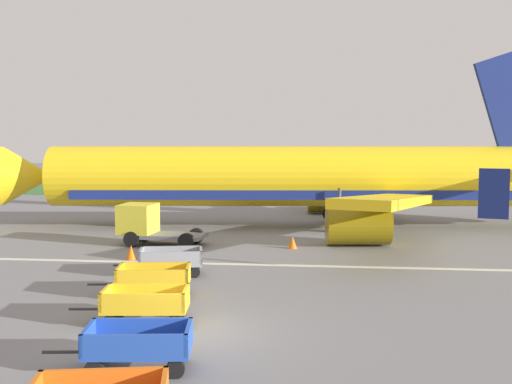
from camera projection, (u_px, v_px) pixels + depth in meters
The scene contains 11 objects.
ground_plane at pixel (183, 334), 17.64m from camera, with size 220.00×220.00×0.00m, color slate.
grass_strip at pixel (289, 185), 71.18m from camera, with size 220.00×28.00×0.06m, color #3D7033.
apron_stripe at pixel (233, 264), 27.25m from camera, with size 120.00×0.36×0.01m, color silver.
airplane at pixel (311, 178), 38.34m from camera, with size 37.67×30.29×11.34m.
baggage_cart_second_in_row at pixel (138, 345), 14.88m from camera, with size 3.62×1.71×1.07m.
baggage_cart_third_in_row at pixel (145, 304), 18.56m from camera, with size 3.61×1.67×1.07m.
baggage_cart_fourth_in_row at pixel (153, 279), 21.74m from camera, with size 3.62×1.76×1.07m.
baggage_cart_far_end at pixel (171, 260), 25.07m from camera, with size 3.63×1.87×1.07m.
service_truck_beside_carts at pixel (147, 223), 32.17m from camera, with size 4.52×2.32×2.10m.
traffic_cone_near_plane at pixel (131, 252), 28.29m from camera, with size 0.50×0.50×0.66m, color orange.
traffic_cone_mid_apron at pixel (293, 242), 31.10m from camera, with size 0.46×0.46×0.61m, color orange.
Camera 1 is at (3.95, -16.89, 5.57)m, focal length 43.66 mm.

